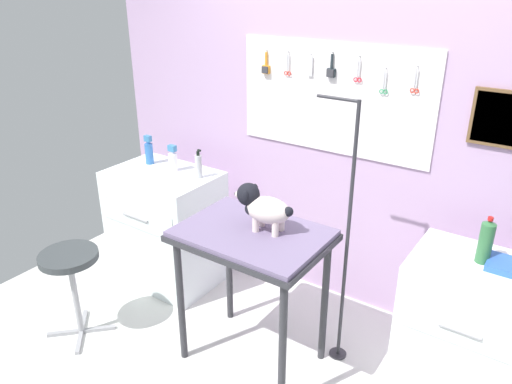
# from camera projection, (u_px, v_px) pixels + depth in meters

# --- Properties ---
(rear_wall_panel) EXTENTS (4.00, 0.11, 2.30)m
(rear_wall_panel) POSITION_uv_depth(u_px,v_px,m) (344.00, 147.00, 3.37)
(rear_wall_panel) COLOR #B997BF
(rear_wall_panel) RESTS_ON ground
(grooming_table) EXTENTS (0.85, 0.61, 0.91)m
(grooming_table) POSITION_uv_depth(u_px,v_px,m) (252.00, 248.00, 2.84)
(grooming_table) COLOR #2D2D33
(grooming_table) RESTS_ON ground
(grooming_arm) EXTENTS (0.29, 0.11, 1.66)m
(grooming_arm) POSITION_uv_depth(u_px,v_px,m) (345.00, 250.00, 2.87)
(grooming_arm) COLOR #2D2D33
(grooming_arm) RESTS_ON ground
(dog) EXTENTS (0.37, 0.19, 0.26)m
(dog) POSITION_uv_depth(u_px,v_px,m) (262.00, 207.00, 2.76)
(dog) COLOR silver
(dog) RESTS_ON grooming_table
(counter_left) EXTENTS (0.80, 0.58, 0.90)m
(counter_left) POSITION_uv_depth(u_px,v_px,m) (166.00, 227.00, 3.82)
(counter_left) COLOR white
(counter_left) RESTS_ON ground
(cabinet_right) EXTENTS (0.68, 0.54, 0.87)m
(cabinet_right) POSITION_uv_depth(u_px,v_px,m) (467.00, 333.00, 2.72)
(cabinet_right) COLOR white
(cabinet_right) RESTS_ON ground
(stool) EXTENTS (0.37, 0.37, 0.63)m
(stool) POSITION_uv_depth(u_px,v_px,m) (70.00, 268.00, 3.17)
(stool) COLOR #9E9EA3
(stool) RESTS_ON ground
(spray_bottle_tall) EXTENTS (0.05, 0.05, 0.21)m
(spray_bottle_tall) POSITION_uv_depth(u_px,v_px,m) (199.00, 166.00, 3.51)
(spray_bottle_tall) COLOR #B8BABF
(spray_bottle_tall) RESTS_ON counter_left
(shampoo_bottle) EXTENTS (0.07, 0.07, 0.20)m
(shampoo_bottle) POSITION_uv_depth(u_px,v_px,m) (173.00, 160.00, 3.64)
(shampoo_bottle) COLOR white
(shampoo_bottle) RESTS_ON counter_left
(conditioner_bottle) EXTENTS (0.06, 0.06, 0.22)m
(conditioner_bottle) POSITION_uv_depth(u_px,v_px,m) (149.00, 152.00, 3.78)
(conditioner_bottle) COLOR #326DB9
(conditioner_bottle) RESTS_ON counter_left
(soda_bottle) EXTENTS (0.07, 0.07, 0.26)m
(soda_bottle) POSITION_uv_depth(u_px,v_px,m) (486.00, 241.00, 2.52)
(soda_bottle) COLOR #306B3C
(soda_bottle) RESTS_ON cabinet_right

